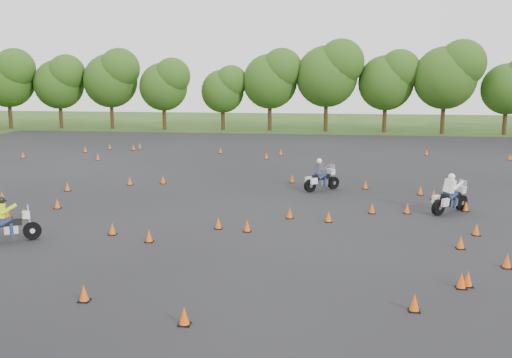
{
  "coord_description": "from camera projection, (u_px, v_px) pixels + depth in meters",
  "views": [
    {
      "loc": [
        3.6,
        -22.41,
        6.07
      ],
      "look_at": [
        0.0,
        4.0,
        1.2
      ],
      "focal_mm": 40.0,
      "sensor_mm": 36.0,
      "label": 1
    }
  ],
  "objects": [
    {
      "name": "rider_white",
      "position": [
        450.0,
        193.0,
        25.35
      ],
      "size": [
        2.2,
        2.17,
        1.82
      ],
      "primitive_type": null,
      "rotation": [
        0.0,
        0.0,
        0.77
      ],
      "color": "white",
      "rests_on": "ground"
    },
    {
      "name": "rider_grey",
      "position": [
        322.0,
        174.0,
        30.27
      ],
      "size": [
        2.17,
        1.96,
        1.73
      ],
      "primitive_type": null,
      "rotation": [
        0.0,
        0.0,
        0.69
      ],
      "color": "#404148",
      "rests_on": "ground"
    },
    {
      "name": "rider_yellow",
      "position": [
        9.0,
        220.0,
        20.81
      ],
      "size": [
        2.2,
        1.79,
        1.7
      ],
      "primitive_type": null,
      "rotation": [
        0.0,
        0.0,
        0.59
      ],
      "color": "#D5E614",
      "rests_on": "ground"
    },
    {
      "name": "ground",
      "position": [
        243.0,
        225.0,
        23.41
      ],
      "size": [
        140.0,
        140.0,
        0.0
      ],
      "primitive_type": "plane",
      "color": "#2D5119",
      "rests_on": "ground"
    },
    {
      "name": "treeline",
      "position": [
        327.0,
        89.0,
        56.4
      ],
      "size": [
        87.11,
        32.31,
        10.79
      ],
      "color": "#2C4E16",
      "rests_on": "ground"
    },
    {
      "name": "asphalt_pad",
      "position": [
        261.0,
        195.0,
        29.26
      ],
      "size": [
        62.0,
        62.0,
        0.0
      ],
      "primitive_type": "plane",
      "color": "black",
      "rests_on": "ground"
    },
    {
      "name": "traffic_cones",
      "position": [
        265.0,
        190.0,
        29.27
      ],
      "size": [
        36.29,
        33.0,
        0.45
      ],
      "color": "#EC5409",
      "rests_on": "asphalt_pad"
    }
  ]
}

